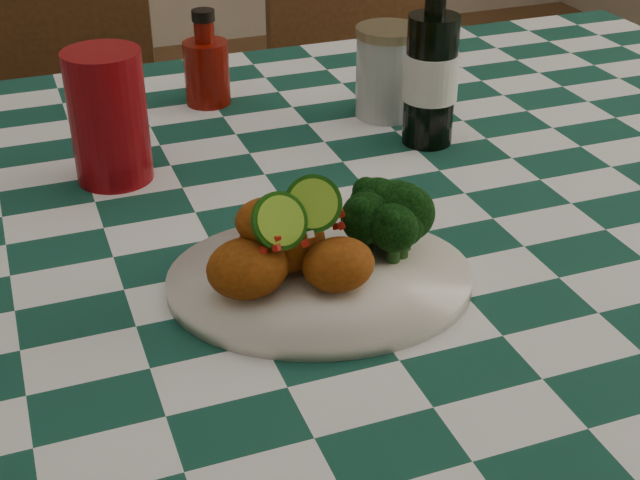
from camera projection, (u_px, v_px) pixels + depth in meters
name	position (u px, v px, depth m)	size (l,w,h in m)	color
dining_table	(288.00, 449.00, 1.23)	(1.66, 1.06, 0.79)	#134335
plate	(320.00, 281.00, 0.86)	(0.30, 0.23, 0.02)	silver
fried_chicken_pile	(298.00, 236.00, 0.83)	(0.14, 0.11, 0.09)	#91440E
broccoli_side	(389.00, 223.00, 0.88)	(0.09, 0.09, 0.07)	black
red_tumbler	(109.00, 117.00, 1.04)	(0.09, 0.09, 0.16)	maroon
ketchup_bottle	(206.00, 58.00, 1.26)	(0.06, 0.06, 0.14)	#6F0D05
mason_jar	(387.00, 72.00, 1.22)	(0.09, 0.09, 0.13)	#B2BCBA
beer_bottle	(432.00, 54.00, 1.11)	(0.07, 0.07, 0.24)	black
wooden_chair_left	(64.00, 208.00, 1.75)	(0.40, 0.41, 0.87)	#472814
wooden_chair_right	(381.00, 179.00, 1.90)	(0.38, 0.40, 0.84)	#472814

